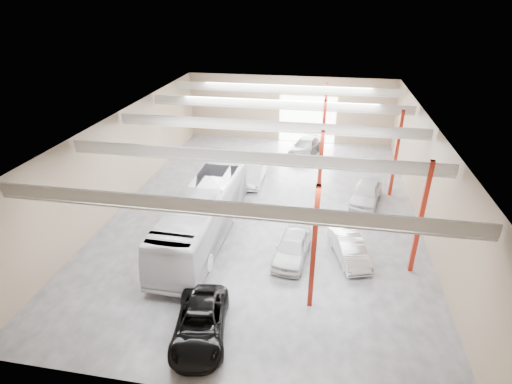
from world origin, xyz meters
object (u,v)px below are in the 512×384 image
(car_right_far, at_px, (366,193))
(black_sedan, at_px, (200,324))
(car_right_near, at_px, (349,248))
(car_row_b, at_px, (253,173))
(coach_bus, at_px, (203,215))
(car_row_a, at_px, (293,247))
(car_row_c, at_px, (306,146))

(car_right_far, bearing_deg, black_sedan, -106.08)
(car_right_near, bearing_deg, car_row_b, 111.11)
(coach_bus, height_order, black_sedan, coach_bus)
(black_sedan, height_order, car_right_near, black_sedan)
(car_row_a, xyz_separation_m, car_right_far, (4.97, 8.30, 0.05))
(black_sedan, relative_size, car_row_a, 1.12)
(coach_bus, distance_m, car_right_near, 9.52)
(car_row_b, distance_m, car_row_c, 8.53)
(car_row_a, relative_size, car_right_far, 0.94)
(car_row_a, height_order, car_row_b, car_row_b)
(black_sedan, xyz_separation_m, car_row_b, (-0.69, 17.50, 0.08))
(car_row_a, bearing_deg, coach_bus, 174.94)
(car_row_a, bearing_deg, car_row_c, 97.93)
(coach_bus, relative_size, car_right_near, 2.92)
(car_row_c, xyz_separation_m, car_right_far, (5.30, -9.70, 0.02))
(car_row_c, relative_size, car_right_near, 1.30)
(black_sedan, height_order, car_right_far, car_right_far)
(black_sedan, height_order, car_row_a, car_row_a)
(coach_bus, distance_m, car_row_a, 6.21)
(car_row_a, xyz_separation_m, car_right_near, (3.43, 0.56, -0.08))
(car_row_a, bearing_deg, car_right_near, 16.17)
(coach_bus, bearing_deg, car_row_b, 81.26)
(black_sedan, bearing_deg, coach_bus, 95.79)
(coach_bus, distance_m, car_right_far, 13.06)
(car_right_near, relative_size, car_right_far, 0.88)
(car_right_near, xyz_separation_m, car_right_far, (1.54, 7.74, 0.13))
(car_row_c, relative_size, car_right_far, 1.14)
(car_right_far, bearing_deg, car_row_c, 132.14)
(car_row_b, xyz_separation_m, car_row_c, (4.06, 7.50, 0.02))
(coach_bus, relative_size, black_sedan, 2.45)
(coach_bus, bearing_deg, black_sedan, -73.43)
(coach_bus, distance_m, black_sedan, 8.64)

